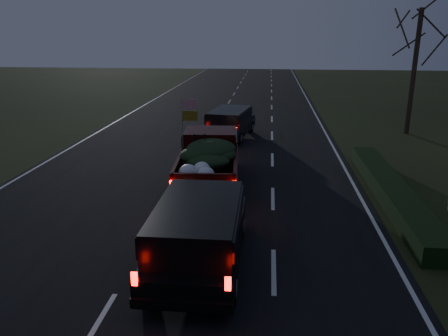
# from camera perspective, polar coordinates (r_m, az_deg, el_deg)

# --- Properties ---
(ground) EXTENTS (120.00, 120.00, 0.00)m
(ground) POSITION_cam_1_polar(r_m,az_deg,el_deg) (13.90, -8.69, -7.18)
(ground) COLOR black
(ground) RESTS_ON ground
(road_asphalt) EXTENTS (14.00, 120.00, 0.02)m
(road_asphalt) POSITION_cam_1_polar(r_m,az_deg,el_deg) (13.89, -8.69, -7.14)
(road_asphalt) COLOR black
(road_asphalt) RESTS_ON ground
(hedge_row) EXTENTS (1.00, 10.00, 0.60)m
(hedge_row) POSITION_cam_1_polar(r_m,az_deg,el_deg) (16.76, 20.94, -2.73)
(hedge_row) COLOR black
(hedge_row) RESTS_ON ground
(bare_tree_far) EXTENTS (3.60, 3.60, 7.00)m
(bare_tree_far) POSITION_cam_1_polar(r_m,az_deg,el_deg) (27.46, 23.98, 14.89)
(bare_tree_far) COLOR black
(bare_tree_far) RESTS_ON ground
(pickup_truck) EXTENTS (2.59, 5.86, 3.00)m
(pickup_truck) POSITION_cam_1_polar(r_m,az_deg,el_deg) (16.73, -1.97, 1.37)
(pickup_truck) COLOR black
(pickup_truck) RESTS_ON ground
(lead_suv) EXTENTS (2.64, 4.86, 1.33)m
(lead_suv) POSITION_cam_1_polar(r_m,az_deg,el_deg) (24.50, 0.78, 6.23)
(lead_suv) COLOR black
(lead_suv) RESTS_ON ground
(rear_suv) EXTENTS (2.33, 4.99, 1.43)m
(rear_suv) POSITION_cam_1_polar(r_m,az_deg,el_deg) (10.90, -3.36, -7.89)
(rear_suv) COLOR black
(rear_suv) RESTS_ON ground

